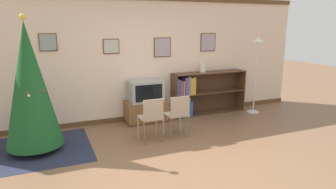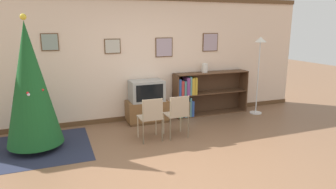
{
  "view_description": "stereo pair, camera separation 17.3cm",
  "coord_description": "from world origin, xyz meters",
  "px_view_note": "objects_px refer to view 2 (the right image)",
  "views": [
    {
      "loc": [
        -1.87,
        -3.81,
        2.09
      ],
      "look_at": [
        0.3,
        1.35,
        0.79
      ],
      "focal_mm": 32.0,
      "sensor_mm": 36.0,
      "label": 1
    },
    {
      "loc": [
        -1.71,
        -3.87,
        2.09
      ],
      "look_at": [
        0.3,
        1.35,
        0.79
      ],
      "focal_mm": 32.0,
      "sensor_mm": 36.0,
      "label": 2
    }
  ],
  "objects_px": {
    "christmas_tree": "(30,85)",
    "tv_console": "(147,111)",
    "bookshelf": "(198,95)",
    "standing_lamp": "(260,55)",
    "vase": "(205,68)",
    "folding_chair_right": "(178,113)",
    "folding_chair_left": "(151,116)",
    "television": "(147,91)"
  },
  "relations": [
    {
      "from": "folding_chair_right",
      "to": "vase",
      "type": "xyz_separation_m",
      "value": [
        1.2,
        1.23,
        0.64
      ]
    },
    {
      "from": "christmas_tree",
      "to": "folding_chair_left",
      "type": "height_order",
      "value": "christmas_tree"
    },
    {
      "from": "tv_console",
      "to": "standing_lamp",
      "type": "bearing_deg",
      "value": -6.88
    },
    {
      "from": "bookshelf",
      "to": "christmas_tree",
      "type": "bearing_deg",
      "value": -166.87
    },
    {
      "from": "christmas_tree",
      "to": "folding_chair_right",
      "type": "xyz_separation_m",
      "value": [
        2.48,
        -0.37,
        -0.66
      ]
    },
    {
      "from": "folding_chair_right",
      "to": "television",
      "type": "bearing_deg",
      "value": 103.14
    },
    {
      "from": "folding_chair_left",
      "to": "bookshelf",
      "type": "distance_m",
      "value": 1.94
    },
    {
      "from": "christmas_tree",
      "to": "standing_lamp",
      "type": "bearing_deg",
      "value": 4.96
    },
    {
      "from": "television",
      "to": "folding_chair_right",
      "type": "height_order",
      "value": "television"
    },
    {
      "from": "christmas_tree",
      "to": "bookshelf",
      "type": "xyz_separation_m",
      "value": [
        3.49,
        0.81,
        -0.64
      ]
    },
    {
      "from": "television",
      "to": "bookshelf",
      "type": "height_order",
      "value": "bookshelf"
    },
    {
      "from": "standing_lamp",
      "to": "tv_console",
      "type": "bearing_deg",
      "value": 173.12
    },
    {
      "from": "christmas_tree",
      "to": "television",
      "type": "relative_size",
      "value": 3.13
    },
    {
      "from": "tv_console",
      "to": "folding_chair_right",
      "type": "height_order",
      "value": "folding_chair_right"
    },
    {
      "from": "vase",
      "to": "standing_lamp",
      "type": "relative_size",
      "value": 0.12
    },
    {
      "from": "folding_chair_left",
      "to": "folding_chair_right",
      "type": "xyz_separation_m",
      "value": [
        0.52,
        0.0,
        0.0
      ]
    },
    {
      "from": "folding_chair_left",
      "to": "vase",
      "type": "relative_size",
      "value": 3.88
    },
    {
      "from": "christmas_tree",
      "to": "vase",
      "type": "distance_m",
      "value": 3.77
    },
    {
      "from": "bookshelf",
      "to": "vase",
      "type": "bearing_deg",
      "value": 11.84
    },
    {
      "from": "folding_chair_left",
      "to": "christmas_tree",
      "type": "bearing_deg",
      "value": 169.23
    },
    {
      "from": "television",
      "to": "vase",
      "type": "height_order",
      "value": "vase"
    },
    {
      "from": "television",
      "to": "bookshelf",
      "type": "xyz_separation_m",
      "value": [
        1.27,
        0.07,
        -0.21
      ]
    },
    {
      "from": "tv_console",
      "to": "folding_chair_left",
      "type": "relative_size",
      "value": 1.08
    },
    {
      "from": "bookshelf",
      "to": "vase",
      "type": "distance_m",
      "value": 0.65
    },
    {
      "from": "vase",
      "to": "standing_lamp",
      "type": "bearing_deg",
      "value": -19.82
    },
    {
      "from": "folding_chair_left",
      "to": "standing_lamp",
      "type": "relative_size",
      "value": 0.45
    },
    {
      "from": "tv_console",
      "to": "folding_chair_left",
      "type": "xyz_separation_m",
      "value": [
        -0.26,
        -1.12,
        0.23
      ]
    },
    {
      "from": "folding_chair_left",
      "to": "standing_lamp",
      "type": "xyz_separation_m",
      "value": [
        2.91,
        0.8,
        0.93
      ]
    },
    {
      "from": "folding_chair_left",
      "to": "television",
      "type": "bearing_deg",
      "value": 76.86
    },
    {
      "from": "folding_chair_right",
      "to": "bookshelf",
      "type": "relative_size",
      "value": 0.44
    },
    {
      "from": "television",
      "to": "bookshelf",
      "type": "distance_m",
      "value": 1.29
    },
    {
      "from": "bookshelf",
      "to": "standing_lamp",
      "type": "bearing_deg",
      "value": -15.85
    },
    {
      "from": "christmas_tree",
      "to": "tv_console",
      "type": "bearing_deg",
      "value": 18.49
    },
    {
      "from": "folding_chair_right",
      "to": "bookshelf",
      "type": "height_order",
      "value": "bookshelf"
    },
    {
      "from": "folding_chair_right",
      "to": "bookshelf",
      "type": "distance_m",
      "value": 1.56
    },
    {
      "from": "folding_chair_right",
      "to": "vase",
      "type": "height_order",
      "value": "vase"
    },
    {
      "from": "christmas_tree",
      "to": "bookshelf",
      "type": "bearing_deg",
      "value": 13.13
    },
    {
      "from": "television",
      "to": "folding_chair_right",
      "type": "xyz_separation_m",
      "value": [
        0.26,
        -1.11,
        -0.23
      ]
    },
    {
      "from": "television",
      "to": "vase",
      "type": "relative_size",
      "value": 3.41
    },
    {
      "from": "christmas_tree",
      "to": "vase",
      "type": "bearing_deg",
      "value": 13.06
    },
    {
      "from": "folding_chair_left",
      "to": "vase",
      "type": "xyz_separation_m",
      "value": [
        1.72,
        1.23,
        0.64
      ]
    },
    {
      "from": "christmas_tree",
      "to": "standing_lamp",
      "type": "relative_size",
      "value": 1.24
    }
  ]
}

